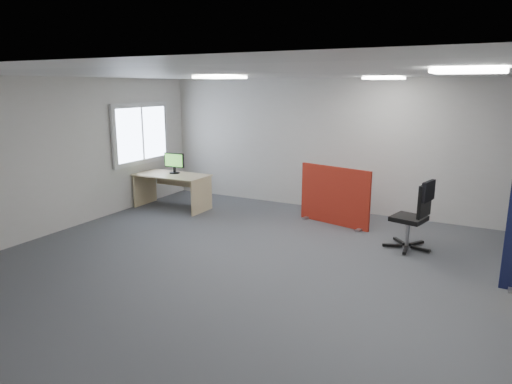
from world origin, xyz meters
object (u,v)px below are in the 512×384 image
at_px(monitor_second, 174,162).
at_px(office_chair, 417,211).
at_px(red_divider, 334,196).
at_px(second_desk, 173,182).

height_order(monitor_second, office_chair, monitor_second).
height_order(red_divider, second_desk, red_divider).
bearing_deg(monitor_second, red_divider, 3.70).
xyz_separation_m(red_divider, second_desk, (-3.41, -0.43, 0.01)).
distance_m(monitor_second, office_chair, 5.03).
bearing_deg(second_desk, monitor_second, 105.00).
bearing_deg(second_desk, red_divider, 7.16).
height_order(red_divider, office_chair, office_chair).
relative_size(monitor_second, office_chair, 0.43).
distance_m(red_divider, monitor_second, 3.47).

